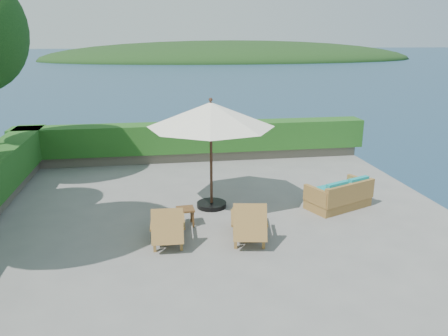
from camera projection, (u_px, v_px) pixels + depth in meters
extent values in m
plane|color=gray|center=(217.00, 221.00, 10.53)|extent=(12.00, 12.00, 0.00)
cube|color=#554C43|center=(217.00, 278.00, 10.98)|extent=(12.00, 12.00, 3.00)
plane|color=#182F4B|center=(217.00, 327.00, 11.39)|extent=(600.00, 600.00, 0.00)
ellipsoid|color=black|center=(231.00, 60.00, 147.58)|extent=(126.00, 57.60, 12.60)
cube|color=#696154|center=(195.00, 155.00, 15.77)|extent=(12.00, 0.60, 0.36)
cube|color=#1B4313|center=(195.00, 137.00, 15.58)|extent=(12.40, 0.90, 1.00)
cylinder|color=black|center=(212.00, 205.00, 11.43)|extent=(0.87, 0.87, 0.12)
cylinder|color=#3B2115|center=(211.00, 156.00, 11.05)|extent=(0.08, 0.08, 2.75)
cone|color=white|center=(211.00, 114.00, 10.74)|extent=(3.60, 3.60, 0.61)
sphere|color=#3B2115|center=(211.00, 100.00, 10.64)|extent=(0.11, 0.11, 0.10)
cube|color=olive|center=(155.00, 246.00, 9.01)|extent=(0.06, 0.06, 0.26)
cube|color=olive|center=(182.00, 245.00, 9.07)|extent=(0.06, 0.06, 0.26)
cube|color=olive|center=(157.00, 223.00, 10.14)|extent=(0.06, 0.06, 0.26)
cube|color=olive|center=(180.00, 222.00, 10.20)|extent=(0.06, 0.06, 0.26)
cube|color=olive|center=(168.00, 224.00, 9.65)|extent=(0.71, 1.31, 0.09)
cube|color=olive|center=(167.00, 227.00, 8.87)|extent=(0.67, 0.45, 0.69)
cube|color=olive|center=(152.00, 222.00, 9.39)|extent=(0.10, 0.84, 0.05)
cube|color=olive|center=(183.00, 221.00, 9.46)|extent=(0.10, 0.84, 0.05)
cube|color=olive|center=(236.00, 242.00, 9.15)|extent=(0.07, 0.07, 0.27)
cube|color=olive|center=(264.00, 243.00, 9.15)|extent=(0.07, 0.07, 0.27)
cube|color=olive|center=(235.00, 218.00, 10.37)|extent=(0.07, 0.07, 0.27)
cube|color=olive|center=(259.00, 219.00, 10.36)|extent=(0.07, 0.07, 0.27)
cube|color=olive|center=(248.00, 220.00, 9.81)|extent=(0.91, 1.47, 0.09)
cube|color=olive|center=(250.00, 223.00, 8.96)|extent=(0.76, 0.55, 0.74)
cube|color=olive|center=(232.00, 218.00, 9.56)|extent=(0.21, 0.89, 0.05)
cube|color=olive|center=(265.00, 218.00, 9.56)|extent=(0.21, 0.89, 0.05)
cube|color=brown|center=(180.00, 221.00, 10.09)|extent=(0.04, 0.04, 0.39)
cube|color=brown|center=(193.00, 220.00, 10.16)|extent=(0.04, 0.04, 0.39)
cube|color=brown|center=(178.00, 216.00, 10.38)|extent=(0.04, 0.04, 0.39)
cube|color=brown|center=(191.00, 215.00, 10.45)|extent=(0.04, 0.04, 0.39)
cube|color=brown|center=(185.00, 209.00, 10.21)|extent=(0.43, 0.43, 0.04)
cube|color=olive|center=(338.00, 200.00, 11.38)|extent=(1.84, 1.40, 0.37)
cube|color=olive|center=(350.00, 193.00, 10.97)|extent=(1.57, 0.76, 0.50)
cube|color=olive|center=(316.00, 196.00, 10.90)|extent=(0.42, 0.80, 0.41)
cube|color=olive|center=(360.00, 185.00, 11.70)|extent=(0.42, 0.80, 0.41)
cube|color=teal|center=(326.00, 193.00, 11.15)|extent=(0.91, 0.89, 0.16)
cube|color=teal|center=(348.00, 188.00, 11.54)|extent=(0.91, 0.89, 0.16)
cube|color=teal|center=(337.00, 189.00, 10.81)|extent=(0.64, 0.37, 0.33)
cube|color=teal|center=(358.00, 184.00, 11.20)|extent=(0.64, 0.37, 0.33)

